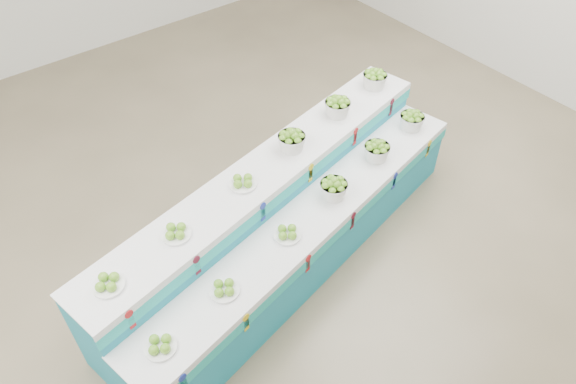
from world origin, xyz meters
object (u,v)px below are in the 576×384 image
object	(u,v)px
display_stand	(288,219)
basket_lower_left	(334,188)
plate_upper_mid	(176,231)
basket_upper_right	(375,79)

from	to	relation	value
display_stand	basket_lower_left	distance (m)	0.54
display_stand	basket_lower_left	size ratio (longest dim) A/B	15.69
display_stand	plate_upper_mid	bearing A→B (deg)	166.65
basket_upper_right	display_stand	bearing A→B (deg)	-160.25
basket_lower_left	basket_upper_right	size ratio (longest dim) A/B	1.00
display_stand	basket_upper_right	world-z (taller)	basket_upper_right
display_stand	plate_upper_mid	world-z (taller)	plate_upper_mid
plate_upper_mid	basket_lower_left	bearing A→B (deg)	-8.37
plate_upper_mid	basket_upper_right	xyz separation A→B (m)	(2.78, 0.56, 0.05)
basket_lower_left	display_stand	bearing A→B (deg)	155.29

